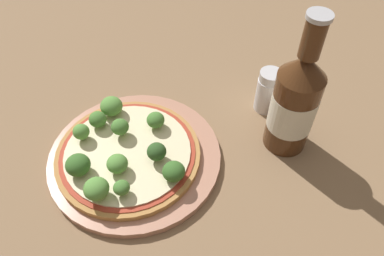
{
  "coord_description": "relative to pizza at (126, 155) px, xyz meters",
  "views": [
    {
      "loc": [
        0.32,
        -0.17,
        0.47
      ],
      "look_at": [
        0.06,
        0.08,
        0.06
      ],
      "focal_mm": 35.0,
      "sensor_mm": 36.0,
      "label": 1
    }
  ],
  "objects": [
    {
      "name": "broccoli_floret_6",
      "position": [
        -0.07,
        -0.0,
        0.02
      ],
      "size": [
        0.03,
        0.03,
        0.03
      ],
      "color": "#89A866",
      "rests_on": "pizza"
    },
    {
      "name": "beer_bottle",
      "position": [
        0.14,
        0.21,
        0.07
      ],
      "size": [
        0.07,
        0.07,
        0.23
      ],
      "color": "#472814",
      "rests_on": "ground_plane"
    },
    {
      "name": "broccoli_floret_0",
      "position": [
        -0.08,
        0.04,
        0.02
      ],
      "size": [
        0.04,
        0.04,
        0.03
      ],
      "color": "#89A866",
      "rests_on": "pizza"
    },
    {
      "name": "plate",
      "position": [
        0.0,
        0.01,
        -0.01
      ],
      "size": [
        0.26,
        0.26,
        0.01
      ],
      "color": "tan",
      "rests_on": "ground_plane"
    },
    {
      "name": "broccoli_floret_4",
      "position": [
        -0.01,
        0.07,
        0.02
      ],
      "size": [
        0.03,
        0.03,
        0.03
      ],
      "color": "#89A866",
      "rests_on": "pizza"
    },
    {
      "name": "broccoli_floret_9",
      "position": [
        0.04,
        0.03,
        0.02
      ],
      "size": [
        0.03,
        0.03,
        0.03
      ],
      "color": "#89A866",
      "rests_on": "pizza"
    },
    {
      "name": "broccoli_floret_7",
      "position": [
        0.08,
        0.02,
        0.02
      ],
      "size": [
        0.03,
        0.03,
        0.03
      ],
      "color": "#89A866",
      "rests_on": "pizza"
    },
    {
      "name": "ground_plane",
      "position": [
        -0.01,
        0.0,
        -0.02
      ],
      "size": [
        3.0,
        3.0,
        0.0
      ],
      "primitive_type": "plane",
      "color": "#846647"
    },
    {
      "name": "broccoli_floret_10",
      "position": [
        0.03,
        -0.07,
        0.03
      ],
      "size": [
        0.03,
        0.03,
        0.03
      ],
      "color": "#89A866",
      "rests_on": "pizza"
    },
    {
      "name": "broccoli_floret_1",
      "position": [
        -0.02,
        -0.07,
        0.02
      ],
      "size": [
        0.04,
        0.04,
        0.03
      ],
      "color": "#89A866",
      "rests_on": "pizza"
    },
    {
      "name": "broccoli_floret_8",
      "position": [
        0.05,
        -0.05,
        0.02
      ],
      "size": [
        0.02,
        0.02,
        0.02
      ],
      "color": "#89A866",
      "rests_on": "pizza"
    },
    {
      "name": "pepper_shaker",
      "position": [
        0.07,
        0.24,
        0.02
      ],
      "size": [
        0.04,
        0.04,
        0.08
      ],
      "color": "silver",
      "rests_on": "ground_plane"
    },
    {
      "name": "pizza",
      "position": [
        0.0,
        0.0,
        0.0
      ],
      "size": [
        0.22,
        0.22,
        0.01
      ],
      "color": "#B77F42",
      "rests_on": "plate"
    },
    {
      "name": "broccoli_floret_5",
      "position": [
        -0.07,
        -0.03,
        0.02
      ],
      "size": [
        0.02,
        0.02,
        0.03
      ],
      "color": "#89A866",
      "rests_on": "pizza"
    },
    {
      "name": "broccoli_floret_2",
      "position": [
        -0.03,
        0.02,
        0.02
      ],
      "size": [
        0.03,
        0.03,
        0.03
      ],
      "color": "#89A866",
      "rests_on": "pizza"
    },
    {
      "name": "broccoli_floret_3",
      "position": [
        0.02,
        -0.03,
        0.02
      ],
      "size": [
        0.03,
        0.03,
        0.03
      ],
      "color": "#89A866",
      "rests_on": "pizza"
    }
  ]
}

